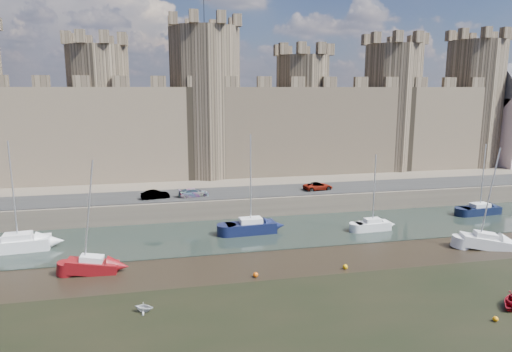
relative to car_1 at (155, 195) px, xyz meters
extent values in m
cube|color=black|center=(6.23, -8.65, -3.04)|extent=(160.00, 12.00, 0.08)
cube|color=#4C443A|center=(6.23, 27.35, -1.83)|extent=(160.00, 60.00, 2.50)
cube|color=black|center=(6.23, 1.35, -0.53)|extent=(160.00, 7.00, 0.10)
cube|color=#42382B|center=(6.23, 15.35, 6.42)|extent=(100.00, 9.00, 14.00)
cylinder|color=#42382B|center=(-7.77, 15.35, 9.42)|extent=(9.00, 9.00, 20.00)
cylinder|color=#42382B|center=(8.23, 15.35, 10.92)|extent=(11.00, 11.00, 23.00)
cylinder|color=black|center=(8.23, 15.35, 24.92)|extent=(0.10, 0.10, 5.00)
cylinder|color=#42382B|center=(24.23, 15.35, 8.92)|extent=(9.00, 9.00, 19.00)
cylinder|color=#42382B|center=(40.23, 15.35, 9.92)|extent=(10.00, 10.00, 21.00)
cylinder|color=#42382B|center=(56.23, 15.35, 10.42)|extent=(10.00, 10.00, 22.00)
imported|color=gray|center=(0.00, 0.00, 0.00)|extent=(3.70, 1.81, 1.17)
imported|color=gray|center=(4.85, 0.18, -0.01)|extent=(4.11, 2.14, 1.14)
imported|color=gray|center=(21.89, 0.50, -0.02)|extent=(4.29, 2.42, 1.13)
cube|color=silver|center=(-13.72, -9.25, -2.39)|extent=(6.19, 2.85, 1.22)
cube|color=silver|center=(-13.72, -9.25, -1.50)|extent=(2.80, 1.86, 0.56)
cylinder|color=silver|center=(-13.72, -9.25, 3.23)|extent=(0.14, 0.14, 10.01)
cube|color=black|center=(10.57, -8.74, -2.39)|extent=(5.75, 2.50, 1.23)
cube|color=silver|center=(10.57, -8.74, -1.49)|extent=(2.59, 1.67, 0.56)
cylinder|color=silver|center=(10.57, -8.74, 3.26)|extent=(0.14, 0.14, 10.07)
cube|color=silver|center=(24.64, -10.62, -2.52)|extent=(4.18, 1.76, 0.97)
cube|color=silver|center=(24.64, -10.62, -1.81)|extent=(1.87, 1.19, 0.44)
cylinder|color=silver|center=(24.64, -10.62, 1.93)|extent=(0.14, 0.14, 7.93)
cube|color=black|center=(41.55, -7.22, -2.50)|extent=(5.39, 2.37, 1.01)
cube|color=silver|center=(41.55, -7.22, -1.77)|extent=(2.43, 1.58, 0.46)
cylinder|color=silver|center=(41.55, -7.22, 2.12)|extent=(0.14, 0.14, 8.24)
cube|color=#660B0F|center=(-5.58, -16.78, -2.52)|extent=(4.53, 2.01, 1.13)
cube|color=silver|center=(-5.58, -16.78, -1.70)|extent=(2.04, 1.33, 0.51)
cylinder|color=silver|center=(-5.58, -16.78, 2.65)|extent=(0.14, 0.14, 9.21)
cube|color=silver|center=(33.43, -18.49, -2.51)|extent=(5.23, 3.30, 1.15)
cube|color=silver|center=(33.43, -18.49, -1.67)|extent=(2.47, 1.93, 0.52)
cylinder|color=silver|center=(33.43, -18.49, 2.76)|extent=(0.14, 0.14, 9.40)
imported|color=silver|center=(-0.87, -25.23, -2.72)|extent=(1.65, 1.51, 0.73)
sphere|color=#D25109|center=(8.56, -20.76, -2.85)|extent=(0.47, 0.47, 0.47)
sphere|color=orange|center=(17.00, -20.72, -2.85)|extent=(0.46, 0.46, 0.46)
sphere|color=orange|center=(23.66, -31.93, -2.88)|extent=(0.40, 0.40, 0.40)
camera|label=1|loc=(0.67, -57.60, 13.31)|focal=32.00mm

